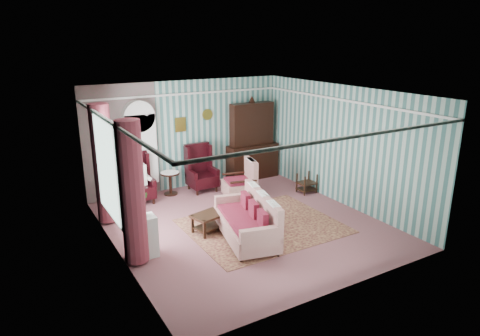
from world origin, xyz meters
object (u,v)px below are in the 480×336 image
sofa (246,215)px  floral_armchair (239,180)px  round_side_table (170,183)px  coffee_table (214,221)px  bookcase (141,154)px  wingback_left (138,179)px  nest_table (307,183)px  plant_stand (142,237)px  seated_woman (138,180)px  dresser_hutch (253,138)px  wingback_right (202,168)px

sofa → floral_armchair: sofa is taller
round_side_table → coffee_table: size_ratio=0.62×
bookcase → wingback_left: bearing=-122.7°
wingback_left → nest_table: wingback_left is taller
round_side_table → sofa: bearing=-84.0°
wingback_left → plant_stand: bearing=-106.2°
coffee_table → wingback_left: bearing=110.7°
coffee_table → floral_armchair: bearing=43.5°
seated_woman → sofa: 3.35m
dresser_hutch → sofa: (-2.26, -3.38, -0.65)m
wingback_left → seated_woman: wingback_left is taller
nest_table → coffee_table: nest_table is taller
wingback_left → wingback_right: (1.75, 0.00, 0.00)m
wingback_left → nest_table: size_ratio=2.31×
round_side_table → coffee_table: round_side_table is taller
wingback_left → seated_woman: bearing=0.0°
bookcase → wingback_right: 1.63m
wingback_right → nest_table: (2.32, -1.55, -0.35)m
wingback_left → sofa: 3.35m
dresser_hutch → sofa: 4.11m
dresser_hutch → floral_armchair: 1.90m
seated_woman → floral_armchair: bearing=-24.2°
sofa → nest_table: bearing=-48.3°
sofa → round_side_table: bearing=18.9°
wingback_right → nest_table: wingback_right is taller
bookcase → round_side_table: size_ratio=3.73×
seated_woman → wingback_right: bearing=0.0°
bookcase → nest_table: (3.82, -1.94, -0.85)m
plant_stand → nest_table: bearing=13.8°
wingback_right → floral_armchair: 1.18m
round_side_table → sofa: 3.28m
dresser_hutch → wingback_right: (-1.75, -0.27, -0.55)m
dresser_hutch → wingback_left: bearing=-175.6°
seated_woman → nest_table: (4.07, -1.55, -0.32)m
bookcase → coffee_table: bookcase is taller
plant_stand → round_side_table: bearing=59.6°
plant_stand → dresser_hutch: bearing=35.1°
wingback_left → coffee_table: 2.57m
round_side_table → floral_armchair: bearing=-40.3°
floral_armchair → coffee_table: bearing=146.2°
floral_armchair → nest_table: bearing=-93.6°
wingback_left → sofa: wingback_left is taller
round_side_table → sofa: size_ratio=0.31×
plant_stand → floral_armchair: (3.10, 1.71, 0.09)m
plant_stand → bookcase: bearing=71.5°
wingback_right → plant_stand: (-2.55, -2.75, -0.22)m
coffee_table → sofa: bearing=-64.9°
seated_woman → plant_stand: bearing=-106.2°
round_side_table → coffee_table: 2.52m
dresser_hutch → coffee_table: dresser_hutch is taller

